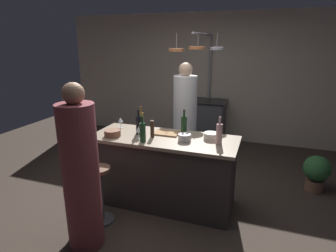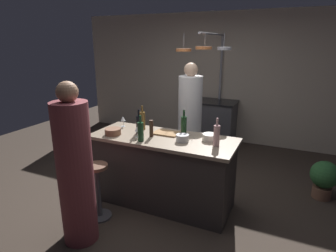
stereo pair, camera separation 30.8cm
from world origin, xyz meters
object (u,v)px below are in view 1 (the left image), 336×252
(stove_range, at_px, (205,122))
(potted_plant, at_px, (316,171))
(wine_glass_near_right_guest, at_px, (138,130))
(pepper_mill, at_px, (152,129))
(wine_bottle_dark, at_px, (139,125))
(mixing_bowl_ceramic, at_px, (211,136))
(guest_left, at_px, (81,175))
(bar_stool_left, at_px, (100,192))
(chef, at_px, (185,122))
(wine_bottle_rose, at_px, (219,134))
(wine_bottle_green, at_px, (143,132))
(cutting_board, at_px, (166,133))
(wine_glass_near_left_guest, at_px, (120,120))
(wine_bottle_amber, at_px, (141,121))
(wine_bottle_red, at_px, (184,125))
(mixing_bowl_wooden, at_px, (112,133))
(mixing_bowl_steel, at_px, (185,138))

(stove_range, relative_size, potted_plant, 1.71)
(potted_plant, relative_size, wine_glass_near_right_guest, 3.56)
(pepper_mill, relative_size, wine_glass_near_right_guest, 1.44)
(pepper_mill, relative_size, wine_bottle_dark, 0.67)
(wine_bottle_dark, distance_m, mixing_bowl_ceramic, 0.90)
(guest_left, bearing_deg, stove_range, 82.01)
(wine_glass_near_right_guest, bearing_deg, bar_stool_left, -119.70)
(chef, bearing_deg, mixing_bowl_ceramic, -57.40)
(stove_range, relative_size, chef, 0.51)
(chef, distance_m, wine_bottle_rose, 1.30)
(wine_bottle_green, bearing_deg, guest_left, -112.17)
(pepper_mill, bearing_deg, wine_glass_near_right_guest, -146.02)
(pepper_mill, distance_m, wine_bottle_rose, 0.81)
(chef, height_order, wine_bottle_green, chef)
(cutting_board, distance_m, wine_glass_near_left_guest, 0.68)
(wine_bottle_amber, height_order, wine_bottle_dark, wine_bottle_amber)
(mixing_bowl_ceramic, bearing_deg, potted_plant, 32.82)
(pepper_mill, height_order, wine_bottle_amber, wine_bottle_amber)
(wine_glass_near_right_guest, bearing_deg, chef, 78.62)
(stove_range, xyz_separation_m, wine_bottle_rose, (0.67, -2.47, 0.58))
(pepper_mill, height_order, wine_glass_near_left_guest, pepper_mill)
(wine_bottle_dark, relative_size, wine_bottle_red, 0.99)
(wine_glass_near_left_guest, distance_m, mixing_bowl_wooden, 0.37)
(stove_range, bearing_deg, wine_glass_near_left_guest, -106.86)
(bar_stool_left, xyz_separation_m, guest_left, (0.06, -0.39, 0.40))
(stove_range, height_order, wine_bottle_red, wine_bottle_red)
(wine_bottle_amber, distance_m, mixing_bowl_steel, 0.70)
(wine_bottle_amber, distance_m, wine_bottle_red, 0.58)
(stove_range, bearing_deg, wine_bottle_amber, -99.59)
(pepper_mill, bearing_deg, wine_bottle_green, -101.13)
(bar_stool_left, relative_size, mixing_bowl_ceramic, 3.89)
(mixing_bowl_steel, xyz_separation_m, mixing_bowl_wooden, (-0.89, -0.13, -0.00))
(wine_glass_near_left_guest, bearing_deg, pepper_mill, -21.72)
(mixing_bowl_wooden, bearing_deg, pepper_mill, 15.24)
(chef, distance_m, mixing_bowl_steel, 1.15)
(cutting_board, height_order, mixing_bowl_steel, mixing_bowl_steel)
(bar_stool_left, xyz_separation_m, wine_bottle_rose, (1.22, 0.60, 0.65))
(bar_stool_left, bearing_deg, guest_left, -80.93)
(wine_bottle_amber, relative_size, mixing_bowl_ceramic, 1.83)
(potted_plant, relative_size, wine_bottle_rose, 1.62)
(wine_bottle_dark, height_order, mixing_bowl_ceramic, wine_bottle_dark)
(wine_bottle_green, bearing_deg, mixing_bowl_ceramic, 26.46)
(wine_bottle_dark, xyz_separation_m, wine_glass_near_right_guest, (0.06, -0.14, -0.02))
(mixing_bowl_wooden, bearing_deg, wine_glass_near_right_guest, 6.14)
(guest_left, height_order, cutting_board, guest_left)
(potted_plant, bearing_deg, wine_bottle_amber, -160.46)
(wine_bottle_rose, distance_m, mixing_bowl_ceramic, 0.21)
(stove_range, height_order, wine_bottle_rose, wine_bottle_rose)
(cutting_board, bearing_deg, guest_left, -112.38)
(potted_plant, xyz_separation_m, mixing_bowl_wooden, (-2.51, -1.16, 0.64))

